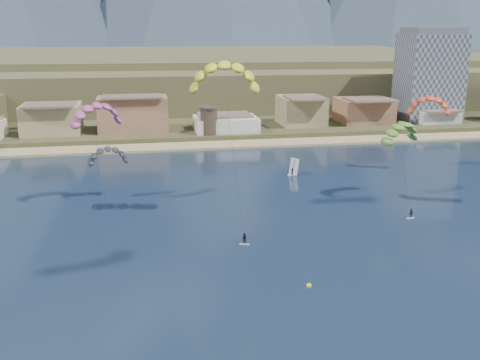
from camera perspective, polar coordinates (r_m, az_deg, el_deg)
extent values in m
plane|color=black|center=(68.53, 4.92, -15.31)|extent=(2400.00, 2400.00, 0.00)
cube|color=tan|center=(167.09, -4.51, 3.50)|extent=(2200.00, 12.00, 0.90)
cube|color=brown|center=(617.84, -8.91, 12.16)|extent=(2200.00, 900.00, 4.00)
cube|color=brown|center=(283.39, 1.25, 10.40)|extent=(320.00, 150.00, 15.00)
cube|color=brown|center=(318.46, -14.77, 10.75)|extent=(380.00, 170.00, 18.00)
cube|color=#2A3546|center=(957.01, -9.66, 16.70)|extent=(2000.00, 200.00, 110.00)
cube|color=gray|center=(211.21, 18.68, 9.87)|extent=(20.00, 16.00, 30.00)
cube|color=#59595E|center=(210.44, 19.07, 14.20)|extent=(18.00, 14.40, 2.00)
cylinder|color=#47382D|center=(174.36, -3.17, 5.95)|extent=(5.20, 5.20, 8.00)
cylinder|color=#47382D|center=(173.70, -3.20, 7.35)|extent=(5.82, 5.82, 0.60)
cube|color=silver|center=(93.12, 0.44, -6.54)|extent=(1.69, 1.05, 0.11)
imported|color=black|center=(92.75, 0.44, -5.97)|extent=(1.11, 0.99, 1.87)
cylinder|color=#262626|center=(94.23, -0.59, 1.79)|extent=(0.05, 0.05, 25.42)
cube|color=silver|center=(109.98, 16.95, -3.71)|extent=(1.59, 0.72, 0.10)
imported|color=black|center=(109.68, 16.99, -3.25)|extent=(1.23, 0.84, 1.76)
cylinder|color=#262626|center=(113.92, 16.45, 0.44)|extent=(0.05, 0.05, 16.67)
cylinder|color=#262626|center=(109.27, -14.17, 0.94)|extent=(0.04, 0.04, 18.02)
cylinder|color=#262626|center=(114.19, -13.20, -0.64)|extent=(0.04, 0.04, 10.93)
cylinder|color=#262626|center=(139.83, 19.16, 3.29)|extent=(0.04, 0.04, 16.33)
cube|color=silver|center=(135.50, 5.34, 0.52)|extent=(2.31, 0.72, 0.11)
imported|color=black|center=(135.27, 5.35, 0.88)|extent=(0.82, 0.54, 1.65)
cube|color=white|center=(135.08, 5.51, 1.38)|extent=(0.94, 2.51, 3.94)
sphere|color=#FFF61A|center=(79.65, 7.03, -10.61)|extent=(0.72, 0.72, 0.72)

